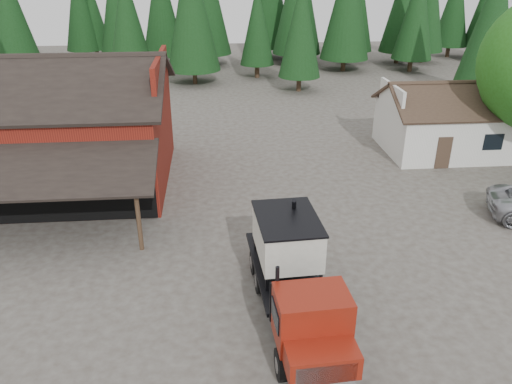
{
  "coord_description": "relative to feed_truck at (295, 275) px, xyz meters",
  "views": [
    {
      "loc": [
        -2.21,
        -17.1,
        11.67
      ],
      "look_at": [
        -0.4,
        3.76,
        1.8
      ],
      "focal_mm": 35.0,
      "sensor_mm": 36.0,
      "label": 1
    }
  ],
  "objects": [
    {
      "name": "farmhouse",
      "position": [
        12.64,
        15.97,
        -0.1
      ],
      "size": [
        8.6,
        6.42,
        4.65
      ],
      "color": "silver",
      "rests_on": "ground"
    },
    {
      "name": "equip_box",
      "position": [
        -0.34,
        4.09,
        -1.47
      ],
      "size": [
        0.95,
        1.24,
        0.6
      ],
      "primitive_type": "cube",
      "rotation": [
        0.0,
        0.0,
        -0.25
      ],
      "color": "maroon",
      "rests_on": "ground"
    },
    {
      "name": "feed_truck",
      "position": [
        0.0,
        0.0,
        0.0
      ],
      "size": [
        2.84,
        8.49,
        3.78
      ],
      "rotation": [
        0.0,
        0.0,
        0.06
      ],
      "color": "black",
      "rests_on": "ground"
    },
    {
      "name": "conifer_backdrop",
      "position": [
        -0.36,
        44.97,
        -1.77
      ],
      "size": [
        76.0,
        16.0,
        16.0
      ],
      "primitive_type": null,
      "color": "black",
      "rests_on": "ground"
    },
    {
      "name": "ground",
      "position": [
        -0.36,
        2.97,
        -1.77
      ],
      "size": [
        120.0,
        120.0,
        0.0
      ],
      "primitive_type": "plane",
      "color": "#453E36",
      "rests_on": "ground"
    },
    {
      "name": "near_pine_b",
      "position": [
        5.64,
        32.97,
        4.12
      ],
      "size": [
        3.96,
        3.96,
        10.4
      ],
      "color": "#382619",
      "rests_on": "ground"
    },
    {
      "name": "near_pine_d",
      "position": [
        -4.36,
        36.97,
        5.63
      ],
      "size": [
        5.28,
        5.28,
        13.4
      ],
      "color": "#382619",
      "rests_on": "ground"
    },
    {
      "name": "red_barn",
      "position": [
        -11.36,
        12.88,
        0.92
      ],
      "size": [
        12.8,
        13.63,
        7.18
      ],
      "color": "maroon",
      "rests_on": "ground"
    },
    {
      "name": "near_pine_c",
      "position": [
        21.64,
        28.97,
        5.13
      ],
      "size": [
        4.84,
        4.84,
        12.4
      ],
      "color": "#382619",
      "rests_on": "ground"
    }
  ]
}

